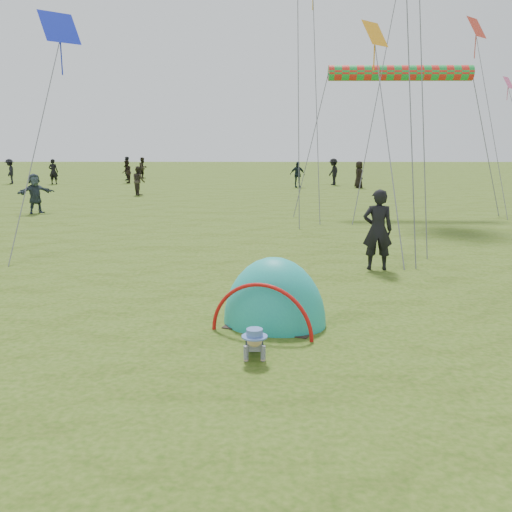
{
  "coord_description": "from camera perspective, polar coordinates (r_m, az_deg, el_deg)",
  "views": [
    {
      "loc": [
        -0.96,
        -8.03,
        3.15
      ],
      "look_at": [
        -1.05,
        2.33,
        1.0
      ],
      "focal_mm": 40.0,
      "sensor_mm": 36.0,
      "label": 1
    }
  ],
  "objects": [
    {
      "name": "popup_tent",
      "position": [
        9.96,
        1.84,
        -6.72
      ],
      "size": [
        2.2,
        2.01,
        2.33
      ],
      "primitive_type": "ellipsoid",
      "rotation": [
        0.0,
        0.0,
        -0.35
      ],
      "color": "teal",
      "rests_on": "ground"
    },
    {
      "name": "crowd_person_4",
      "position": [
        37.48,
        10.24,
        8.01
      ],
      "size": [
        0.87,
        0.99,
        1.7
      ],
      "primitive_type": "imported",
      "rotation": [
        0.0,
        0.0,
        1.07
      ],
      "color": "black",
      "rests_on": "ground"
    },
    {
      "name": "crowd_person_11",
      "position": [
        26.03,
        -21.22,
        5.85
      ],
      "size": [
        1.5,
        1.41,
        1.69
      ],
      "primitive_type": "imported",
      "rotation": [
        0.0,
        0.0,
        0.72
      ],
      "color": "#333F4B",
      "rests_on": "ground"
    },
    {
      "name": "crawling_toddler",
      "position": [
        8.37,
        -0.15,
        -8.48
      ],
      "size": [
        0.48,
        0.68,
        0.52
      ],
      "primitive_type": null,
      "rotation": [
        0.0,
        0.0,
        0.02
      ],
      "color": "black",
      "rests_on": "ground"
    },
    {
      "name": "diamond_kite_8",
      "position": [
        19.1,
        11.82,
        20.94
      ],
      "size": [
        0.94,
        0.94,
        0.77
      ],
      "primitive_type": "plane",
      "rotation": [
        1.05,
        0.0,
        0.79
      ],
      "color": "orange"
    },
    {
      "name": "crowd_person_7",
      "position": [
        32.78,
        -11.64,
        7.39
      ],
      "size": [
        0.94,
        0.99,
        1.62
      ],
      "primitive_type": "imported",
      "rotation": [
        0.0,
        0.0,
        2.12
      ],
      "color": "#332C24",
      "rests_on": "ground"
    },
    {
      "name": "crowd_person_8",
      "position": [
        37.47,
        4.16,
        8.13
      ],
      "size": [
        1.02,
        0.56,
        1.66
      ],
      "primitive_type": "imported",
      "rotation": [
        0.0,
        0.0,
        0.16
      ],
      "color": "black",
      "rests_on": "ground"
    },
    {
      "name": "crowd_person_0",
      "position": [
        42.37,
        -19.6,
        7.96
      ],
      "size": [
        0.64,
        0.43,
        1.74
      ],
      "primitive_type": "imported",
      "rotation": [
        0.0,
        0.0,
        3.12
      ],
      "color": "black",
      "rests_on": "ground"
    },
    {
      "name": "crowd_person_13",
      "position": [
        41.88,
        -12.79,
        8.22
      ],
      "size": [
        0.8,
        0.92,
        1.61
      ],
      "primitive_type": "imported",
      "rotation": [
        0.0,
        0.0,
        4.99
      ],
      "color": "black",
      "rests_on": "ground"
    },
    {
      "name": "rainbow_tube_kite",
      "position": [
        25.7,
        14.22,
        17.32
      ],
      "size": [
        6.0,
        0.64,
        0.64
      ],
      "primitive_type": "cylinder",
      "rotation": [
        0.0,
        1.57,
        0.0
      ],
      "color": "red"
    },
    {
      "name": "crowd_person_6",
      "position": [
        45.01,
        -12.81,
        8.54
      ],
      "size": [
        0.44,
        0.66,
        1.77
      ],
      "primitive_type": "imported",
      "rotation": [
        0.0,
        0.0,
        4.68
      ],
      "color": "black",
      "rests_on": "ground"
    },
    {
      "name": "ground",
      "position": [
        8.67,
        6.93,
        -9.65
      ],
      "size": [
        140.0,
        140.0,
        0.0
      ],
      "primitive_type": "plane",
      "color": "#284A0D"
    },
    {
      "name": "diamond_kite_0",
      "position": [
        29.34,
        21.19,
        20.55
      ],
      "size": [
        1.13,
        1.13,
        0.93
      ],
      "primitive_type": "plane",
      "rotation": [
        1.05,
        0.0,
        0.79
      ],
      "color": "red"
    },
    {
      "name": "crowd_person_9",
      "position": [
        39.65,
        7.74,
        8.35
      ],
      "size": [
        0.95,
        1.29,
        1.79
      ],
      "primitive_type": "imported",
      "rotation": [
        0.0,
        0.0,
        4.98
      ],
      "color": "black",
      "rests_on": "ground"
    },
    {
      "name": "standing_adult",
      "position": [
        14.06,
        12.07,
        2.58
      ],
      "size": [
        0.75,
        0.53,
        1.96
      ],
      "primitive_type": "imported",
      "rotation": [
        0.0,
        0.0,
        3.06
      ],
      "color": "black",
      "rests_on": "ground"
    },
    {
      "name": "crowd_person_3",
      "position": [
        43.77,
        -23.38,
        7.77
      ],
      "size": [
        0.93,
        1.25,
        1.73
      ],
      "primitive_type": "imported",
      "rotation": [
        0.0,
        0.0,
        4.99
      ],
      "color": "black",
      "rests_on": "ground"
    },
    {
      "name": "crowd_person_1",
      "position": [
        46.44,
        -11.23,
        8.63
      ],
      "size": [
        0.96,
        1.02,
        1.67
      ],
      "primitive_type": "imported",
      "rotation": [
        0.0,
        0.0,
        1.01
      ],
      "color": "#2A241C",
      "rests_on": "ground"
    },
    {
      "name": "diamond_kite_4",
      "position": [
        20.13,
        -19.06,
        20.8
      ],
      "size": [
        1.21,
        1.21,
        0.99
      ],
      "primitive_type": "plane",
      "rotation": [
        1.05,
        0.0,
        0.79
      ],
      "color": "#1526DF"
    },
    {
      "name": "diamond_kite_11",
      "position": [
        36.97,
        23.92,
        15.57
      ],
      "size": [
        0.83,
        0.83,
        0.67
      ],
      "primitive_type": "plane",
      "rotation": [
        1.05,
        0.0,
        0.79
      ],
      "color": "pink"
    }
  ]
}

